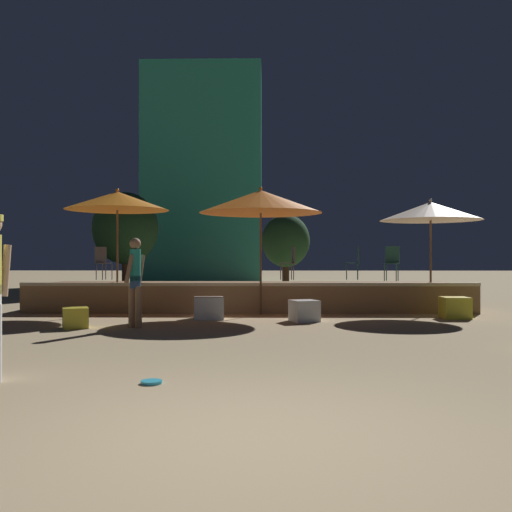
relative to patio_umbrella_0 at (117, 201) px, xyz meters
name	(u,v)px	position (x,y,z in m)	size (l,w,h in m)	color
ground_plane	(241,438)	(3.44, -9.60, -2.72)	(120.00, 120.00, 0.00)	tan
wooden_deck	(250,296)	(3.19, 1.30, -2.39)	(10.99, 3.01, 0.74)	olive
patio_umbrella_0	(117,201)	(0.00, 0.00, 0.00)	(2.50, 2.50, 3.03)	brown
patio_umbrella_1	(431,211)	(7.58, 0.01, -0.26)	(2.42, 2.42, 2.76)	brown
patio_umbrella_2	(261,202)	(3.49, -0.32, -0.06)	(2.91, 2.91, 3.02)	brown
cube_seat_1	(75,318)	(0.00, -3.03, -2.53)	(0.60, 0.60, 0.39)	yellow
cube_seat_2	(455,308)	(7.79, -1.11, -2.49)	(0.58, 0.58, 0.47)	yellow
cube_seat_4	(209,308)	(2.36, -1.34, -2.48)	(0.71, 0.71, 0.48)	white
cube_seat_5	(304,311)	(4.42, -1.78, -2.50)	(0.67, 0.67, 0.44)	white
person_0	(135,279)	(1.13, -2.98, -1.79)	(0.33, 0.51, 1.71)	#997051
bistro_chair_0	(392,260)	(6.89, 1.11, -1.43)	(0.44, 0.45, 0.90)	#1E4C47
bistro_chair_1	(355,260)	(6.07, 1.91, -1.43)	(0.41, 0.40, 0.90)	#1E4C47
bistro_chair_2	(102,260)	(-0.87, 1.74, -1.43)	(0.48, 0.48, 0.90)	#47474C
bistro_chair_3	(290,260)	(4.27, 1.68, -1.43)	(0.41, 0.40, 0.90)	#47474C
frisbee_disc	(152,382)	(2.41, -7.80, -2.70)	(0.22, 0.22, 0.03)	#33B2D8
background_tree_0	(125,228)	(-2.16, 9.47, -0.16)	(2.68, 2.68, 4.05)	#3D2B1C
background_tree_1	(286,241)	(4.39, 8.83, -0.71)	(1.90, 1.90, 3.08)	#3D2B1C
distant_building	(204,176)	(0.11, 18.05, 3.24)	(6.48, 3.59, 11.92)	teal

